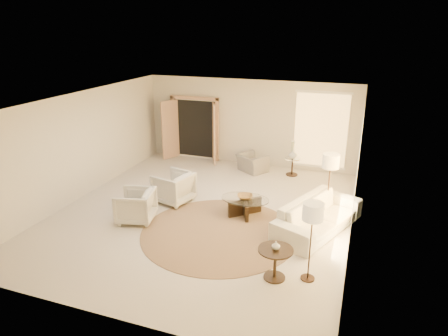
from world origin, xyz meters
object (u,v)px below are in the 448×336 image
(armchair_right, at_px, (135,204))
(armchair_left, at_px, (173,186))
(end_table, at_px, (275,258))
(side_vase, at_px, (293,154))
(accent_chair, at_px, (252,160))
(sofa, at_px, (318,216))
(end_vase, at_px, (276,246))
(side_table, at_px, (292,165))
(floor_lamp_near, at_px, (331,164))
(coffee_table, at_px, (245,205))
(bowl, at_px, (245,197))
(floor_lamp_far, at_px, (313,215))

(armchair_right, bearing_deg, armchair_left, 150.57)
(armchair_right, relative_size, end_table, 1.31)
(armchair_right, height_order, side_vase, armchair_right)
(accent_chair, bearing_deg, sofa, 160.46)
(end_table, distance_m, end_vase, 0.27)
(side_table, relative_size, floor_lamp_near, 0.34)
(armchair_right, bearing_deg, coffee_table, 102.50)
(side_table, distance_m, side_vase, 0.35)
(armchair_left, xyz_separation_m, coffee_table, (1.99, -0.13, -0.17))
(armchair_right, distance_m, coffee_table, 2.63)
(armchair_left, distance_m, accent_chair, 3.21)
(sofa, bearing_deg, bowl, 106.16)
(sofa, xyz_separation_m, floor_lamp_near, (0.11, 0.73, 1.01))
(coffee_table, bearing_deg, sofa, -6.17)
(armchair_right, relative_size, floor_lamp_near, 0.53)
(side_vase, bearing_deg, bowl, -100.51)
(sofa, height_order, armchair_right, armchair_right)
(sofa, height_order, accent_chair, accent_chair)
(accent_chair, distance_m, end_vase, 5.72)
(floor_lamp_near, bearing_deg, bowl, -164.08)
(end_table, relative_size, end_vase, 4.07)
(floor_lamp_near, distance_m, end_vase, 3.01)
(bowl, bearing_deg, sofa, -6.17)
(armchair_left, xyz_separation_m, accent_chair, (1.32, 2.93, -0.07))
(floor_lamp_far, bearing_deg, side_vase, 103.52)
(side_table, distance_m, end_vase, 5.52)
(coffee_table, bearing_deg, bowl, -90.00)
(sofa, bearing_deg, side_table, 42.14)
(floor_lamp_near, bearing_deg, side_table, 116.77)
(floor_lamp_near, relative_size, end_vase, 10.16)
(sofa, xyz_separation_m, accent_chair, (-2.46, 3.25, 0.01))
(side_table, xyz_separation_m, side_vase, (0.00, 0.00, 0.35))
(floor_lamp_far, height_order, bowl, floor_lamp_far)
(side_table, bearing_deg, side_vase, 0.00)
(side_table, bearing_deg, accent_chair, -175.76)
(floor_lamp_near, bearing_deg, armchair_left, -173.92)
(sofa, relative_size, end_vase, 15.72)
(accent_chair, bearing_deg, armchair_right, 101.50)
(floor_lamp_near, xyz_separation_m, end_vase, (-0.63, -2.86, -0.69))
(coffee_table, relative_size, end_table, 2.16)
(sofa, xyz_separation_m, end_table, (-0.52, -2.12, 0.05))
(floor_lamp_near, height_order, side_vase, floor_lamp_near)
(end_vase, relative_size, side_vase, 0.60)
(side_table, bearing_deg, floor_lamp_far, -76.48)
(armchair_left, distance_m, floor_lamp_near, 4.02)
(end_table, height_order, floor_lamp_far, floor_lamp_far)
(armchair_left, xyz_separation_m, end_table, (3.26, -2.44, -0.03))
(accent_chair, xyz_separation_m, end_table, (1.94, -5.37, 0.05))
(end_table, distance_m, floor_lamp_near, 3.08)
(accent_chair, xyz_separation_m, floor_lamp_near, (2.57, -2.51, 1.00))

